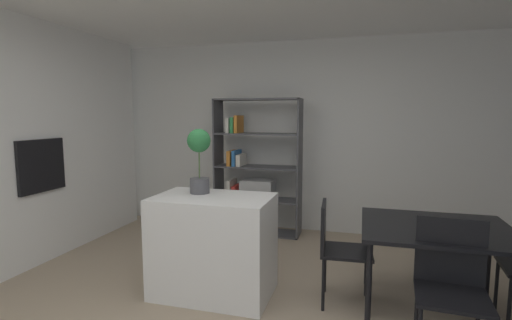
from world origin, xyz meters
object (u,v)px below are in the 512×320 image
Objects in this scene: potted_plant_on_island at (199,155)px; open_bookshelf at (253,173)px; dining_chair_island_side at (336,243)px; built_in_oven at (41,165)px; kitchen_island at (214,245)px; dining_chair_near at (451,277)px; dining_table at (436,235)px.

open_bookshelf is at bearing 89.80° from potted_plant_on_island.
potted_plant_on_island is at bearing 87.79° from dining_chair_island_side.
potted_plant_on_island is at bearing -2.13° from built_in_oven.
open_bookshelf reaches higher than potted_plant_on_island.
kitchen_island is at bearing -31.09° from potted_plant_on_island.
dining_chair_near reaches higher than dining_chair_island_side.
potted_plant_on_island is at bearing 148.91° from kitchen_island.
potted_plant_on_island reaches higher than dining_table.
dining_table is 0.53m from dining_chair_near.
open_bookshelf reaches higher than dining_chair_near.
open_bookshelf reaches higher than built_in_oven.
dining_chair_island_side is at bearing -0.79° from built_in_oven.
kitchen_island is 1.08m from dining_chair_island_side.
potted_plant_on_island is 2.12m from dining_table.
dining_chair_near is (0.01, -0.52, -0.13)m from dining_table.
kitchen_island is 1.75× the size of potted_plant_on_island.
dining_table is (3.91, -0.04, -0.41)m from built_in_oven.
kitchen_island is 1.91m from dining_chair_near.
built_in_oven is at bearing 177.87° from potted_plant_on_island.
dining_chair_island_side is 0.95m from dining_chair_near.
potted_plant_on_island is at bearing -179.08° from dining_table.
dining_chair_island_side is at bearing -54.04° from open_bookshelf.
kitchen_island is at bearing -175.78° from dining_table.
kitchen_island is at bearing 173.10° from dining_chair_near.
dining_chair_near is (3.92, -0.56, -0.54)m from built_in_oven.
kitchen_island is 0.57× the size of open_bookshelf.
built_in_oven is 0.65× the size of dining_chair_near.
dining_table is (1.86, 0.14, 0.22)m from kitchen_island.
dining_chair_island_side is at bearing 6.99° from kitchen_island.
kitchen_island is at bearing -4.86° from built_in_oven.
dining_chair_near is at bearing -47.55° from open_bookshelf.
kitchen_island is (2.05, -0.17, -0.63)m from built_in_oven.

